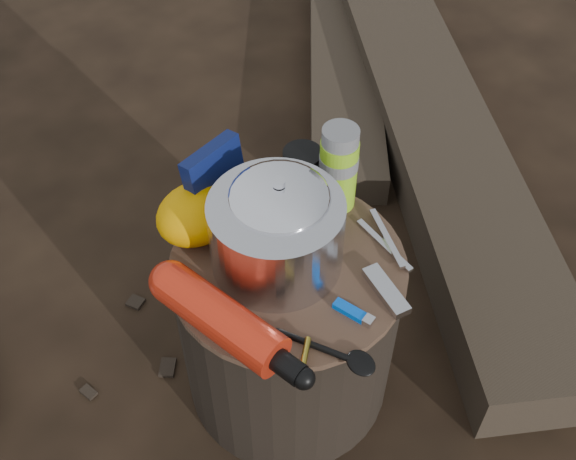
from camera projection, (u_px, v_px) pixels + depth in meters
ground at (288, 377)px, 1.54m from camera, size 60.00×60.00×0.00m
stump at (288, 326)px, 1.39m from camera, size 0.42×0.42×0.39m
log_main at (438, 141)px, 1.95m from camera, size 1.08×1.58×0.14m
log_small at (343, 69)px, 2.22m from camera, size 0.85×0.99×0.09m
foil_windscreen at (276, 234)px, 1.20m from camera, size 0.23×0.23×0.14m
camping_pot at (279, 220)px, 1.21m from camera, size 0.17×0.17×0.17m
fuel_bottle at (221, 319)px, 1.13m from camera, size 0.14×0.32×0.07m
thermos at (338, 169)px, 1.29m from camera, size 0.07×0.07×0.18m
travel_mug at (302, 174)px, 1.33m from camera, size 0.07×0.07×0.11m
stuff_sack at (197, 214)px, 1.26m from camera, size 0.15×0.12×0.10m
food_pouch at (216, 184)px, 1.27m from camera, size 0.13×0.05×0.16m
lighter at (350, 310)px, 1.17m from camera, size 0.04×0.08×0.01m
multitool at (386, 291)px, 1.20m from camera, size 0.05×0.11×0.02m
pot_grabber at (384, 244)px, 1.27m from camera, size 0.07×0.15×0.01m
spork at (316, 346)px, 1.13m from camera, size 0.11×0.16×0.01m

